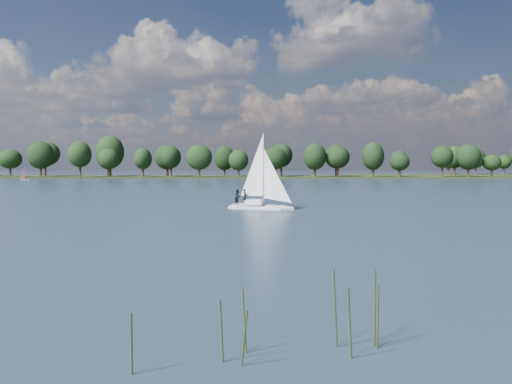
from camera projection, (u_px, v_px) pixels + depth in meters
ground at (213, 190)px, 123.69m from camera, size 700.00×700.00×0.00m
far_shore at (240, 178)px, 235.52m from camera, size 660.00×40.00×1.50m
sailboat at (258, 187)px, 69.79m from camera, size 7.77×4.73×9.90m
dinghy_pink at (25, 177)px, 197.05m from camera, size 3.26×2.49×4.88m
treeline at (211, 158)px, 231.87m from camera, size 562.57×73.82×18.52m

